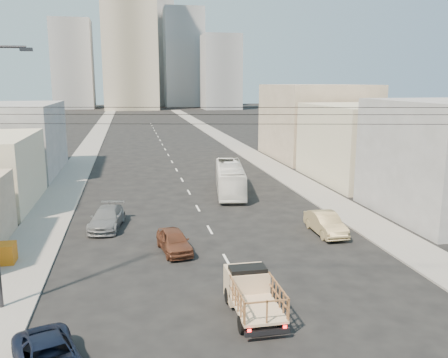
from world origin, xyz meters
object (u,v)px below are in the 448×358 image
object	(u,v)px
sedan_brown	(174,241)
sedan_tan	(326,223)
flatbed_pickup	(252,291)
city_bus	(230,178)
sedan_grey	(107,218)

from	to	relation	value
sedan_brown	sedan_tan	distance (m)	10.73
flatbed_pickup	sedan_tan	bearing A→B (deg)	52.15
flatbed_pickup	sedan_brown	distance (m)	9.11
city_bus	sedan_tan	size ratio (longest dim) A/B	2.24
city_bus	sedan_tan	world-z (taller)	city_bus
city_bus	sedan_grey	bearing A→B (deg)	-131.56
sedan_grey	sedan_brown	bearing A→B (deg)	-44.84
sedan_tan	sedan_brown	bearing A→B (deg)	-171.97
sedan_brown	flatbed_pickup	bearing A→B (deg)	-81.30
sedan_brown	sedan_grey	size ratio (longest dim) A/B	0.81
sedan_brown	sedan_tan	bearing A→B (deg)	-0.70
flatbed_pickup	sedan_grey	bearing A→B (deg)	115.74
sedan_brown	sedan_grey	xyz separation A→B (m)	(-4.29, 5.85, 0.04)
city_bus	sedan_brown	bearing A→B (deg)	-105.23
city_bus	sedan_grey	distance (m)	14.25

